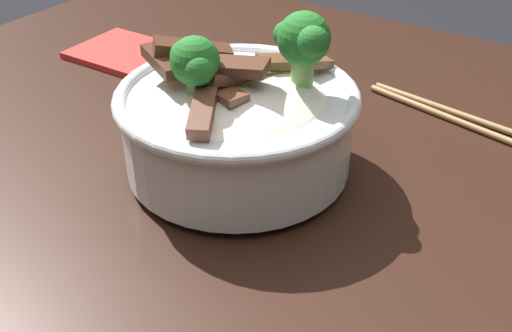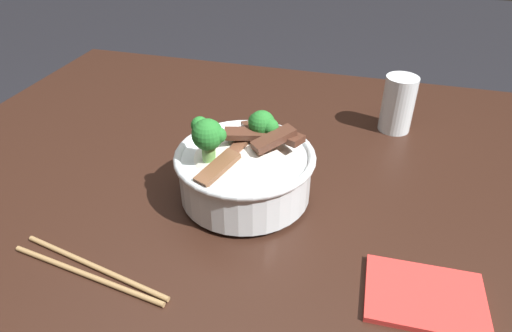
{
  "view_description": "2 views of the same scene",
  "coord_description": "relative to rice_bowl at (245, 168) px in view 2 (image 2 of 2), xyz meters",
  "views": [
    {
      "loc": [
        -0.22,
        0.34,
        1.11
      ],
      "look_at": [
        0.02,
        -0.02,
        0.83
      ],
      "focal_mm": 43.25,
      "sensor_mm": 36.0,
      "label": 1
    },
    {
      "loc": [
        0.23,
        -0.59,
        1.23
      ],
      "look_at": [
        0.08,
        -0.05,
        0.86
      ],
      "focal_mm": 31.4,
      "sensor_mm": 36.0,
      "label": 2
    }
  ],
  "objects": [
    {
      "name": "dining_table",
      "position": [
        -0.06,
        0.05,
        -0.19
      ],
      "size": [
        1.12,
        0.99,
        0.79
      ],
      "color": "black",
      "rests_on": "ground"
    },
    {
      "name": "rice_bowl",
      "position": [
        0.0,
        0.0,
        0.0
      ],
      "size": [
        0.21,
        0.21,
        0.15
      ],
      "color": "silver",
      "rests_on": "dining_table"
    },
    {
      "name": "drinking_glass",
      "position": [
        0.22,
        0.29,
        -0.01
      ],
      "size": [
        0.06,
        0.06,
        0.11
      ],
      "color": "white",
      "rests_on": "dining_table"
    },
    {
      "name": "chopsticks_pair",
      "position": [
        -0.15,
        -0.21,
        -0.05
      ],
      "size": [
        0.24,
        0.06,
        0.01
      ],
      "color": "#9E7A4C",
      "rests_on": "dining_table"
    },
    {
      "name": "folded_napkin",
      "position": [
        0.27,
        -0.14,
        -0.05
      ],
      "size": [
        0.14,
        0.11,
        0.01
      ],
      "primitive_type": "cube",
      "rotation": [
        0.0,
        0.0,
        0.03
      ],
      "color": "red",
      "rests_on": "dining_table"
    }
  ]
}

